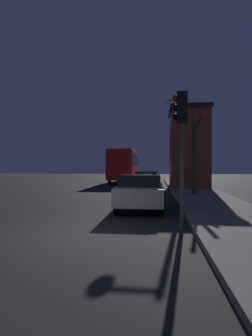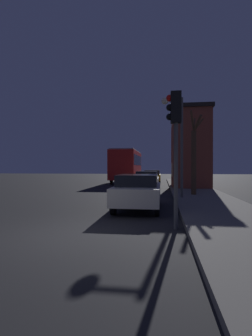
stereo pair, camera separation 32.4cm
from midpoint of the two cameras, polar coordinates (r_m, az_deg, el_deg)
ground_plane at (r=7.14m, az=-11.75°, el=-14.29°), size 120.00×120.00×0.00m
brick_building at (r=22.58m, az=14.12°, el=4.35°), size 3.16×4.63×6.46m
streetlamp at (r=14.50m, az=11.42°, el=8.16°), size 1.16×0.38×5.40m
traffic_light at (r=7.76m, az=11.76°, el=8.08°), size 0.43×0.24×3.95m
bare_tree at (r=16.06m, az=15.14°, el=2.74°), size 0.91×1.92×4.87m
bus at (r=29.74m, az=0.48°, el=0.94°), size 2.57×9.37×3.62m
car_near_lane at (r=11.10m, az=3.53°, el=-4.92°), size 1.81×4.34×1.47m
car_mid_lane at (r=20.86m, az=5.04°, el=-2.62°), size 1.80×3.86×1.45m
car_far_lane at (r=29.00m, az=6.08°, el=-1.79°), size 1.78×4.09×1.43m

